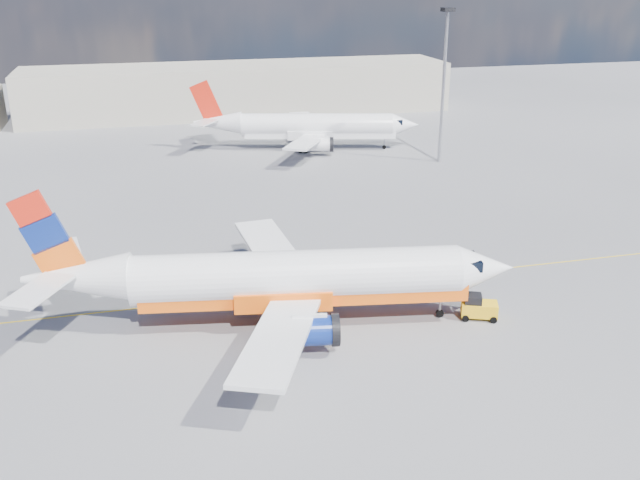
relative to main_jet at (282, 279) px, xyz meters
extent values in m
plane|color=#5C5C61|center=(3.60, 1.91, -3.37)|extent=(240.00, 240.00, 0.00)
cube|color=yellow|center=(3.60, 4.91, -3.36)|extent=(70.00, 0.15, 0.01)
cube|color=#B2AB99|center=(8.60, 76.91, 0.63)|extent=(70.00, 14.00, 8.00)
cylinder|color=white|center=(1.03, -0.17, 0.23)|extent=(22.21, 6.97, 3.39)
cone|color=white|center=(13.83, -2.31, 0.23)|extent=(4.50, 4.01, 3.39)
cone|color=white|center=(-13.24, 2.22, 0.58)|extent=(7.42, 4.33, 3.22)
cube|color=black|center=(12.45, -2.08, 0.78)|extent=(2.05, 2.54, 0.70)
cube|color=#FF5F10|center=(1.53, -0.26, -0.92)|extent=(22.12, 6.38, 1.20)
cube|color=white|center=(0.71, 6.96, -0.67)|extent=(4.12, 12.19, 0.80)
cube|color=white|center=(-1.60, -6.82, -0.67)|extent=(7.70, 12.26, 0.80)
cylinder|color=navy|center=(2.27, 4.17, -1.62)|extent=(3.86, 2.46, 1.90)
cylinder|color=navy|center=(0.79, -4.68, -1.62)|extent=(3.86, 2.46, 1.90)
cylinder|color=black|center=(3.84, 3.91, -1.62)|extent=(0.84, 2.15, 2.10)
cylinder|color=black|center=(2.36, -4.95, -1.62)|extent=(0.84, 2.15, 2.10)
cube|color=#FF5F10|center=(-14.71, 2.46, 3.62)|extent=(4.67, 1.07, 6.23)
cube|color=white|center=(-14.19, 5.61, 1.22)|extent=(2.91, 5.26, 0.18)
cube|color=white|center=(-15.24, -0.69, 1.22)|extent=(4.25, 5.44, 0.18)
cylinder|color=#9D9DA5|center=(10.88, -1.82, -2.12)|extent=(0.21, 0.21, 2.10)
cylinder|color=black|center=(10.88, -1.82, -3.09)|extent=(0.59, 0.33, 0.56)
cylinder|color=black|center=(-0.54, 2.52, -2.92)|extent=(0.95, 0.52, 0.90)
cylinder|color=black|center=(-1.33, -2.21, -2.92)|extent=(0.95, 0.52, 0.90)
cylinder|color=white|center=(14.84, 48.60, -0.08)|extent=(20.26, 7.96, 3.11)
cone|color=white|center=(26.36, 45.68, -0.08)|extent=(4.31, 3.91, 3.11)
cone|color=white|center=(1.99, 51.87, 0.24)|extent=(6.93, 4.44, 2.95)
cube|color=black|center=(25.11, 45.99, 0.43)|extent=(2.02, 2.42, 0.64)
cube|color=white|center=(15.28, 48.49, -1.13)|extent=(20.12, 7.43, 1.10)
cube|color=white|center=(15.08, 55.14, -0.90)|extent=(2.97, 10.98, 0.73)
cube|color=white|center=(11.93, 42.74, -0.90)|extent=(7.77, 11.05, 0.73)
cylinder|color=white|center=(16.29, 52.48, -1.77)|extent=(3.62, 2.49, 1.74)
cylinder|color=white|center=(14.27, 44.50, -1.77)|extent=(3.62, 2.49, 1.74)
cylinder|color=black|center=(17.71, 52.12, -1.77)|extent=(0.92, 1.97, 1.92)
cylinder|color=black|center=(15.69, 44.14, -1.77)|extent=(0.92, 1.97, 1.92)
cube|color=red|center=(0.66, 52.20, 3.03)|extent=(4.23, 1.32, 5.71)
cube|color=white|center=(1.38, 55.04, 0.84)|extent=(2.31, 4.69, 0.16)
cube|color=white|center=(-0.06, 49.37, 0.84)|extent=(4.14, 4.94, 0.16)
cylinder|color=#9D9DA5|center=(23.70, 46.35, -2.22)|extent=(0.20, 0.20, 1.92)
cylinder|color=black|center=(23.70, 46.35, -3.11)|extent=(0.55, 0.34, 0.51)
cylinder|color=black|center=(13.60, 51.18, -2.96)|extent=(0.88, 0.54, 0.82)
cylinder|color=black|center=(12.52, 46.93, -2.96)|extent=(0.88, 0.54, 0.82)
cylinder|color=black|center=(12.82, -1.67, -3.13)|extent=(0.51, 0.35, 0.48)
cylinder|color=black|center=(12.33, -2.91, -3.13)|extent=(0.51, 0.35, 0.48)
cylinder|color=black|center=(14.59, -2.37, -3.13)|extent=(0.51, 0.35, 0.48)
cylinder|color=black|center=(14.10, -3.61, -3.13)|extent=(0.51, 0.35, 0.48)
cube|color=yellow|center=(13.46, -2.64, -2.65)|extent=(2.80, 2.16, 0.95)
cube|color=black|center=(13.02, -2.47, -1.89)|extent=(1.49, 1.49, 0.57)
cube|color=white|center=(8.32, 4.82, -3.35)|extent=(0.39, 0.39, 0.04)
cone|color=#FE690A|center=(8.32, 4.82, -3.07)|extent=(0.33, 0.33, 0.51)
cylinder|color=#9D9DA5|center=(28.20, 38.31, 5.68)|extent=(0.40, 0.40, 18.10)
cube|color=black|center=(28.20, 38.31, 15.01)|extent=(1.36, 1.36, 0.45)
camera|label=1|loc=(-8.50, -43.04, 19.52)|focal=40.00mm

